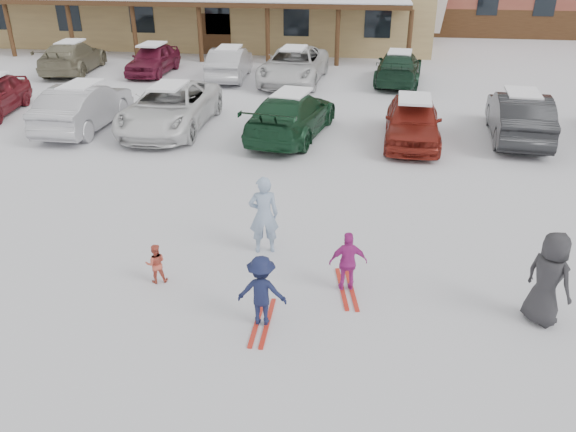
# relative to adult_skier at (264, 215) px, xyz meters

# --- Properties ---
(ground) EXTENTS (160.00, 160.00, 0.00)m
(ground) POSITION_rel_adult_skier_xyz_m (0.24, -1.29, -0.84)
(ground) COLOR silver
(ground) RESTS_ON ground
(adult_skier) EXTENTS (0.70, 0.55, 1.68)m
(adult_skier) POSITION_rel_adult_skier_xyz_m (0.00, 0.00, 0.00)
(adult_skier) COLOR #8BA2C0
(adult_skier) RESTS_ON ground
(toddler_red) EXTENTS (0.47, 0.42, 0.80)m
(toddler_red) POSITION_rel_adult_skier_xyz_m (-1.82, -1.45, -0.44)
(toddler_red) COLOR #C44F3C
(toddler_red) RESTS_ON ground
(child_navy) EXTENTS (0.84, 0.49, 1.29)m
(child_navy) POSITION_rel_adult_skier_xyz_m (0.41, -2.44, -0.20)
(child_navy) COLOR #141A3B
(child_navy) RESTS_ON ground
(skis_child_navy) EXTENTS (0.22, 1.40, 0.03)m
(skis_child_navy) POSITION_rel_adult_skier_xyz_m (0.41, -2.44, -0.83)
(skis_child_navy) COLOR red
(skis_child_navy) RESTS_ON ground
(child_magenta) EXTENTS (0.75, 0.42, 1.20)m
(child_magenta) POSITION_rel_adult_skier_xyz_m (1.79, -1.22, -0.24)
(child_magenta) COLOR #B4298C
(child_magenta) RESTS_ON ground
(skis_child_magenta) EXTENTS (0.46, 1.41, 0.03)m
(skis_child_magenta) POSITION_rel_adult_skier_xyz_m (1.79, -1.22, -0.83)
(skis_child_magenta) COLOR red
(skis_child_magenta) RESTS_ON ground
(bystander_dark) EXTENTS (0.94, 0.98, 1.69)m
(bystander_dark) POSITION_rel_adult_skier_xyz_m (5.12, -1.69, 0.00)
(bystander_dark) COLOR #272629
(bystander_dark) RESTS_ON ground
(parked_car_1) EXTENTS (1.64, 4.66, 1.53)m
(parked_car_1) POSITION_rel_adult_skier_xyz_m (-7.63, 7.52, -0.07)
(parked_car_1) COLOR #A5A4A9
(parked_car_1) RESTS_ON ground
(parked_car_2) EXTENTS (2.52, 5.43, 1.51)m
(parked_car_2) POSITION_rel_adult_skier_xyz_m (-4.69, 7.90, -0.09)
(parked_car_2) COLOR silver
(parked_car_2) RESTS_ON ground
(parked_car_3) EXTENTS (2.86, 5.29, 1.45)m
(parked_car_3) POSITION_rel_adult_skier_xyz_m (-0.49, 7.69, -0.11)
(parked_car_3) COLOR #163C24
(parked_car_3) RESTS_ON ground
(parked_car_4) EXTENTS (1.88, 4.32, 1.45)m
(parked_car_4) POSITION_rel_adult_skier_xyz_m (3.42, 7.57, -0.12)
(parked_car_4) COLOR maroon
(parked_car_4) RESTS_ON ground
(parked_car_5) EXTENTS (2.01, 4.77, 1.53)m
(parked_car_5) POSITION_rel_adult_skier_xyz_m (6.84, 8.47, -0.08)
(parked_car_5) COLOR black
(parked_car_5) RESTS_ON ground
(parked_car_7) EXTENTS (2.64, 5.25, 1.46)m
(parked_car_7) POSITION_rel_adult_skier_xyz_m (-12.44, 16.09, -0.11)
(parked_car_7) COLOR #7A7359
(parked_car_7) RESTS_ON ground
(parked_car_8) EXTENTS (1.69, 4.13, 1.40)m
(parked_car_8) POSITION_rel_adult_skier_xyz_m (-8.41, 16.28, -0.14)
(parked_car_8) COLOR maroon
(parked_car_8) RESTS_ON ground
(parked_car_9) EXTENTS (1.77, 4.45, 1.44)m
(parked_car_9) POSITION_rel_adult_skier_xyz_m (-4.48, 15.69, -0.12)
(parked_car_9) COLOR #A6A6AA
(parked_car_9) RESTS_ON ground
(parked_car_10) EXTENTS (2.89, 5.71, 1.55)m
(parked_car_10) POSITION_rel_adult_skier_xyz_m (-1.45, 15.39, -0.07)
(parked_car_10) COLOR silver
(parked_car_10) RESTS_ON ground
(parked_car_11) EXTENTS (2.40, 4.95, 1.39)m
(parked_car_11) POSITION_rel_adult_skier_xyz_m (3.26, 15.95, -0.15)
(parked_car_11) COLOR #173524
(parked_car_11) RESTS_ON ground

